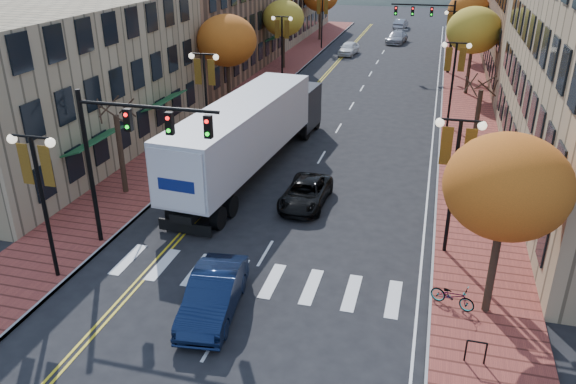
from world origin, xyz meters
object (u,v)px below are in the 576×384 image
Objects in this scene: black_suv at (306,193)px; bicycle at (453,296)px; semi_truck at (253,128)px; navy_sedan at (213,295)px.

black_suv reaches higher than bicycle.
navy_sedan is (2.82, -13.43, -1.83)m from semi_truck.
bicycle is at bearing 9.32° from navy_sedan.
semi_truck is 3.81× the size of navy_sedan.
black_suv is 2.75× the size of bicycle.
navy_sedan is 9.78m from black_suv.
black_suv is at bearing 76.41° from navy_sedan.
bicycle is at bearing -44.00° from black_suv.
semi_truck is 15.82m from bicycle.
navy_sedan reaches higher than black_suv.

